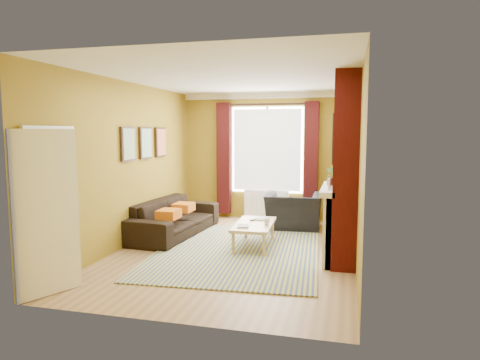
{
  "coord_description": "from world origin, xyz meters",
  "views": [
    {
      "loc": [
        1.75,
        -6.66,
        1.96
      ],
      "look_at": [
        0.0,
        0.25,
        1.15
      ],
      "focal_mm": 32.0,
      "sensor_mm": 36.0,
      "label": 1
    }
  ],
  "objects_px": {
    "sofa": "(174,217)",
    "wicker_stool": "(293,215)",
    "coffee_table": "(254,226)",
    "armchair": "(293,211)",
    "floor_lamp": "(338,160)"
  },
  "relations": [
    {
      "from": "sofa",
      "to": "wicker_stool",
      "type": "xyz_separation_m",
      "value": [
        2.07,
        1.53,
        -0.14
      ]
    },
    {
      "from": "coffee_table",
      "to": "armchair",
      "type": "bearing_deg",
      "value": 69.78
    },
    {
      "from": "floor_lamp",
      "to": "armchair",
      "type": "bearing_deg",
      "value": -163.48
    },
    {
      "from": "coffee_table",
      "to": "wicker_stool",
      "type": "bearing_deg",
      "value": 75.01
    },
    {
      "from": "armchair",
      "to": "wicker_stool",
      "type": "bearing_deg",
      "value": -86.58
    },
    {
      "from": "coffee_table",
      "to": "floor_lamp",
      "type": "height_order",
      "value": "floor_lamp"
    },
    {
      "from": "coffee_table",
      "to": "wicker_stool",
      "type": "height_order",
      "value": "coffee_table"
    },
    {
      "from": "sofa",
      "to": "armchair",
      "type": "relative_size",
      "value": 2.09
    },
    {
      "from": "wicker_stool",
      "to": "floor_lamp",
      "type": "height_order",
      "value": "floor_lamp"
    },
    {
      "from": "coffee_table",
      "to": "floor_lamp",
      "type": "bearing_deg",
      "value": 50.62
    },
    {
      "from": "sofa",
      "to": "wicker_stool",
      "type": "relative_size",
      "value": 5.97
    },
    {
      "from": "sofa",
      "to": "floor_lamp",
      "type": "xyz_separation_m",
      "value": [
        2.97,
        1.33,
        1.05
      ]
    },
    {
      "from": "armchair",
      "to": "wicker_stool",
      "type": "xyz_separation_m",
      "value": [
        -0.05,
        0.45,
        -0.17
      ]
    },
    {
      "from": "coffee_table",
      "to": "wicker_stool",
      "type": "xyz_separation_m",
      "value": [
        0.42,
        1.99,
        -0.17
      ]
    },
    {
      "from": "sofa",
      "to": "floor_lamp",
      "type": "relative_size",
      "value": 1.31
    }
  ]
}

